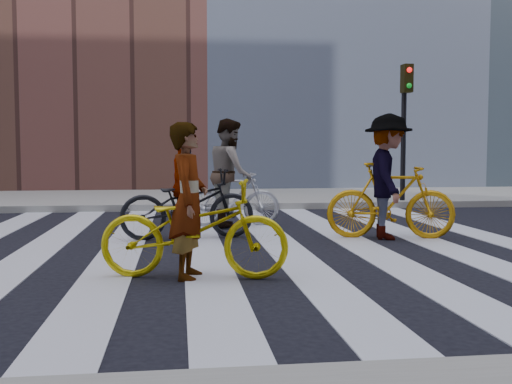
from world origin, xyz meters
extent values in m
plane|color=black|center=(0.00, 0.00, 0.00)|extent=(100.00, 100.00, 0.00)
cube|color=gray|center=(0.00, 7.50, 0.07)|extent=(100.00, 5.00, 0.15)
cube|color=silver|center=(-2.75, 0.00, 0.01)|extent=(0.55, 10.00, 0.01)
cube|color=silver|center=(-1.65, 0.00, 0.01)|extent=(0.55, 10.00, 0.01)
cube|color=silver|center=(-0.55, 0.00, 0.01)|extent=(0.55, 10.00, 0.01)
cube|color=silver|center=(0.55, 0.00, 0.01)|extent=(0.55, 10.00, 0.01)
cube|color=silver|center=(1.65, 0.00, 0.01)|extent=(0.55, 10.00, 0.01)
cube|color=silver|center=(2.75, 0.00, 0.01)|extent=(0.55, 10.00, 0.01)
cube|color=silver|center=(3.85, 0.00, 0.01)|extent=(0.55, 10.00, 0.01)
cylinder|color=black|center=(4.40, 5.40, 1.60)|extent=(0.12, 0.12, 3.20)
cube|color=black|center=(4.40, 5.25, 3.00)|extent=(0.22, 0.28, 0.65)
sphere|color=red|center=(4.40, 5.10, 3.18)|extent=(0.12, 0.12, 0.12)
sphere|color=#0CCC26|center=(4.40, 5.10, 2.82)|extent=(0.12, 0.12, 0.12)
imported|color=#D1BA0B|center=(-0.73, -1.97, 0.52)|extent=(2.08, 1.07, 1.04)
imported|color=#B9BCC3|center=(0.07, 2.24, 0.50)|extent=(1.65, 0.48, 0.99)
imported|color=#CB870B|center=(2.31, 0.46, 0.58)|extent=(2.00, 0.95, 1.16)
imported|color=black|center=(-0.75, 0.83, 0.53)|extent=(2.09, 0.94, 1.06)
imported|color=slate|center=(-0.78, -1.97, 0.82)|extent=(0.50, 0.66, 1.64)
imported|color=slate|center=(0.02, 2.24, 0.95)|extent=(0.72, 0.92, 1.89)
imported|color=slate|center=(2.26, 0.46, 0.94)|extent=(0.95, 1.34, 1.89)
imported|color=slate|center=(-0.80, 0.83, 0.80)|extent=(0.50, 0.97, 1.59)
camera|label=1|loc=(-0.88, -8.22, 1.35)|focal=42.00mm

